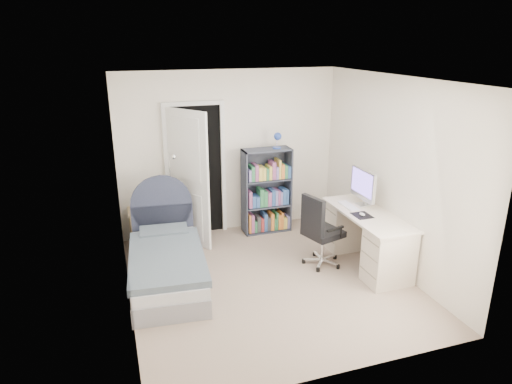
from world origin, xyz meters
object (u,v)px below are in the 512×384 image
object	(u,v)px
bookcase	(267,195)
nightstand	(143,218)
floor_lamp	(174,209)
desk	(366,236)
bed	(167,261)
office_chair	(319,228)

from	to	relation	value
bookcase	nightstand	bearing A→B (deg)	178.23
floor_lamp	desk	xyz separation A→B (m)	(2.36, -1.39, -0.17)
bed	office_chair	size ratio (longest dim) A/B	1.93
nightstand	desk	world-z (taller)	desk
nightstand	bookcase	size ratio (longest dim) A/B	0.40
floor_lamp	bed	bearing A→B (deg)	-104.33
bed	floor_lamp	xyz separation A→B (m)	(0.26, 1.01, 0.31)
floor_lamp	office_chair	size ratio (longest dim) A/B	1.40
nightstand	office_chair	world-z (taller)	office_chair
office_chair	bookcase	bearing A→B (deg)	100.82
bed	office_chair	xyz separation A→B (m)	(1.98, -0.23, 0.29)
nightstand	bookcase	xyz separation A→B (m)	(1.90, -0.06, 0.18)
floor_lamp	office_chair	bearing A→B (deg)	-35.70
bed	desk	size ratio (longest dim) A/B	1.27
floor_lamp	bookcase	world-z (taller)	bookcase
bookcase	desk	xyz separation A→B (m)	(0.89, -1.48, -0.20)
nightstand	office_chair	size ratio (longest dim) A/B	0.64
nightstand	floor_lamp	world-z (taller)	floor_lamp
floor_lamp	desk	world-z (taller)	floor_lamp
bed	floor_lamp	world-z (taller)	floor_lamp
nightstand	floor_lamp	distance (m)	0.48
bookcase	desk	size ratio (longest dim) A/B	1.04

